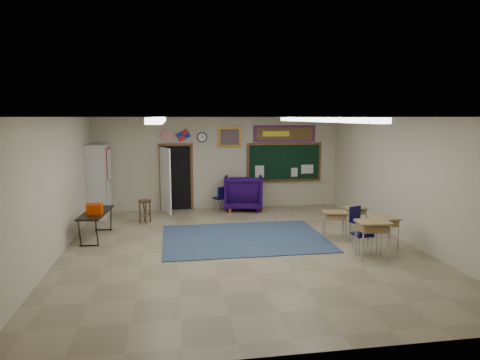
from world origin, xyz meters
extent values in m
plane|color=gray|center=(0.00, 0.00, 0.00)|extent=(9.00, 9.00, 0.00)
cube|color=#BBB298|center=(0.00, 4.50, 1.50)|extent=(8.00, 0.04, 3.00)
cube|color=#BBB298|center=(0.00, -4.50, 1.50)|extent=(8.00, 0.04, 3.00)
cube|color=#BBB298|center=(-4.00, 0.00, 1.50)|extent=(0.04, 9.00, 3.00)
cube|color=#BBB298|center=(4.00, 0.00, 1.50)|extent=(0.04, 9.00, 3.00)
cube|color=silver|center=(0.00, 0.00, 3.00)|extent=(8.00, 9.00, 0.04)
cube|color=#31455E|center=(0.20, 0.80, 0.01)|extent=(4.00, 3.00, 0.02)
cube|color=black|center=(-1.40, 4.49, 1.05)|extent=(0.95, 0.04, 2.10)
cube|color=silver|center=(-1.75, 4.05, 1.03)|extent=(0.35, 0.86, 2.05)
cube|color=brown|center=(2.20, 4.47, 1.50)|extent=(2.55, 0.05, 1.30)
cube|color=black|center=(2.20, 4.46, 1.50)|extent=(2.40, 0.03, 1.15)
cube|color=brown|center=(2.20, 4.41, 0.90)|extent=(2.40, 0.12, 0.04)
cube|color=#B4140F|center=(2.20, 4.47, 2.45)|extent=(2.10, 0.04, 0.55)
cube|color=brown|center=(2.20, 4.46, 2.45)|extent=(1.90, 0.03, 0.40)
cube|color=#AC7121|center=(0.35, 4.47, 2.35)|extent=(0.75, 0.05, 0.65)
cube|color=#A51466|center=(0.35, 4.46, 2.35)|extent=(0.62, 0.03, 0.52)
cylinder|color=black|center=(-0.55, 4.47, 2.35)|extent=(0.32, 0.05, 0.32)
cylinder|color=white|center=(-0.55, 4.45, 2.35)|extent=(0.26, 0.02, 0.26)
cube|color=#BBBAB5|center=(-3.72, 3.85, 1.10)|extent=(0.55, 1.25, 2.20)
imported|color=#190537|center=(0.76, 4.15, 0.57)|extent=(1.41, 1.44, 1.13)
cube|color=olive|center=(2.37, 0.31, 0.70)|extent=(0.68, 0.57, 0.04)
cube|color=brown|center=(2.37, 0.31, 0.60)|extent=(0.59, 0.49, 0.12)
cube|color=olive|center=(3.13, 0.86, 0.66)|extent=(0.63, 0.52, 0.04)
cube|color=brown|center=(3.13, 0.86, 0.57)|extent=(0.55, 0.44, 0.11)
cube|color=olive|center=(2.62, -1.18, 0.80)|extent=(0.73, 0.57, 0.05)
cube|color=brown|center=(2.62, -1.18, 0.69)|extent=(0.63, 0.48, 0.14)
cube|color=olive|center=(3.15, -0.63, 0.74)|extent=(0.67, 0.52, 0.04)
cube|color=brown|center=(3.15, -0.63, 0.63)|extent=(0.58, 0.44, 0.13)
cube|color=black|center=(-3.44, 1.43, 0.64)|extent=(0.68, 1.65, 0.04)
cube|color=red|center=(-3.42, 1.21, 0.79)|extent=(0.36, 0.27, 0.25)
cylinder|color=#4A2916|center=(-2.32, 2.83, 0.63)|extent=(0.37, 0.37, 0.04)
torus|color=#4A2916|center=(-2.32, 2.83, 0.22)|extent=(0.30, 0.30, 0.02)
camera|label=1|loc=(-1.56, -9.38, 3.00)|focal=32.00mm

